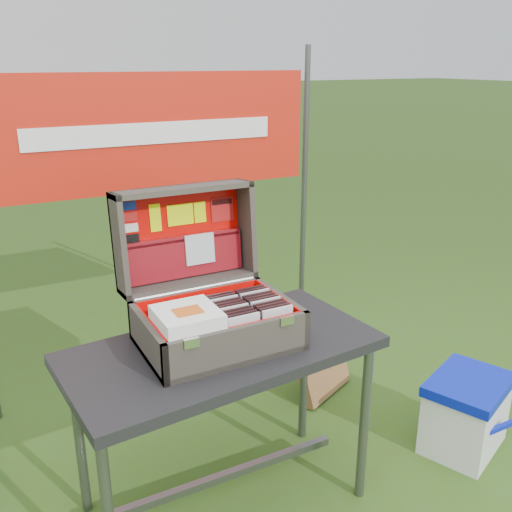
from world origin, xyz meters
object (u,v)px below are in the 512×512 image
suitcase (209,271)px  cooler (465,413)px  table (224,427)px  cardboard_box (320,358)px

suitcase → cooler: size_ratio=1.41×
table → cooler: 1.10m
table → cooler: (1.07, -0.18, -0.17)m
table → cardboard_box: 0.91m
suitcase → table: bearing=-84.1°
suitcase → cardboard_box: suitcase is taller
cardboard_box → cooler: bearing=-88.9°
table → cardboard_box: table is taller
cooler → cardboard_box: bearing=92.7°
table → cooler: size_ratio=2.87×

